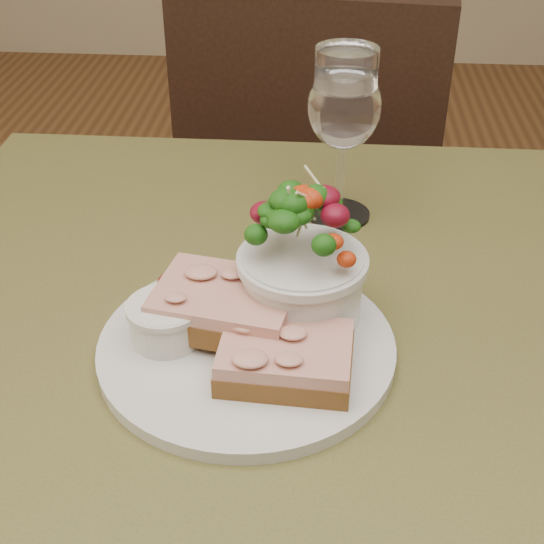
# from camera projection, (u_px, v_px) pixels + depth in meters

# --- Properties ---
(cafe_table) EXTENTS (0.80, 0.80, 0.75)m
(cafe_table) POSITION_uv_depth(u_px,v_px,m) (285.00, 410.00, 0.74)
(cafe_table) COLOR #4D4721
(cafe_table) RESTS_ON ground
(chair_far) EXTENTS (0.47, 0.47, 0.90)m
(chair_far) POSITION_uv_depth(u_px,v_px,m) (314.00, 282.00, 1.54)
(chair_far) COLOR black
(chair_far) RESTS_ON ground
(dinner_plate) EXTENTS (0.25, 0.25, 0.01)m
(dinner_plate) POSITION_uv_depth(u_px,v_px,m) (247.00, 347.00, 0.65)
(dinner_plate) COLOR silver
(dinner_plate) RESTS_ON cafe_table
(sandwich_front) EXTENTS (0.11, 0.08, 0.03)m
(sandwich_front) POSITION_uv_depth(u_px,v_px,m) (286.00, 357.00, 0.60)
(sandwich_front) COLOR #492A13
(sandwich_front) RESTS_ON dinner_plate
(sandwich_back) EXTENTS (0.13, 0.11, 0.03)m
(sandwich_back) POSITION_uv_depth(u_px,v_px,m) (226.00, 304.00, 0.65)
(sandwich_back) COLOR #492A13
(sandwich_back) RESTS_ON dinner_plate
(ramekin) EXTENTS (0.06, 0.06, 0.04)m
(ramekin) POSITION_uv_depth(u_px,v_px,m) (166.00, 320.00, 0.64)
(ramekin) COLOR silver
(ramekin) RESTS_ON dinner_plate
(salad_bowl) EXTENTS (0.11, 0.11, 0.13)m
(salad_bowl) POSITION_uv_depth(u_px,v_px,m) (302.00, 258.00, 0.64)
(salad_bowl) COLOR silver
(salad_bowl) RESTS_ON dinner_plate
(garnish) EXTENTS (0.05, 0.04, 0.02)m
(garnish) POSITION_uv_depth(u_px,v_px,m) (181.00, 284.00, 0.70)
(garnish) COLOR #0F390A
(garnish) RESTS_ON dinner_plate
(wine_glass) EXTENTS (0.08, 0.08, 0.18)m
(wine_glass) POSITION_uv_depth(u_px,v_px,m) (344.00, 111.00, 0.78)
(wine_glass) COLOR white
(wine_glass) RESTS_ON cafe_table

